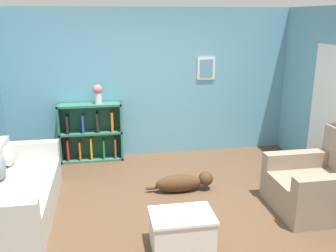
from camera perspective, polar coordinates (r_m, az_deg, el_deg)
The scene contains 8 objects.
ground_plane at distance 5.01m, azimuth 0.80°, elevation -12.91°, with size 14.00×14.00×0.00m, color brown.
wall_back at distance 6.69m, azimuth -2.69°, elevation 6.51°, with size 5.60×0.13×2.60m.
couch at distance 5.11m, azimuth -22.64°, elevation -9.79°, with size 0.86×2.05×0.82m.
bookshelf at distance 6.65m, azimuth -11.64°, elevation -1.04°, with size 1.08×0.28×1.02m.
recliner_chair at distance 5.33m, azimuth 22.27°, elevation -8.28°, with size 1.08×1.01×1.01m.
coffee_table at distance 4.23m, azimuth 2.14°, elevation -15.53°, with size 0.69×0.49×0.41m.
dog at distance 5.48m, azimuth 2.45°, elevation -8.58°, with size 1.00×0.23×0.28m.
vase at distance 6.45m, azimuth -10.63°, elevation 4.97°, with size 0.15×0.15×0.32m.
Camera 1 is at (-0.81, -4.29, 2.46)m, focal length 40.00 mm.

